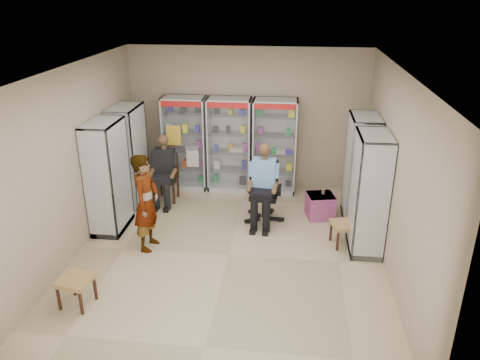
# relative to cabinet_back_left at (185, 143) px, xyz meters

# --- Properties ---
(floor) EXTENTS (6.00, 6.00, 0.00)m
(floor) POSITION_rel_cabinet_back_left_xyz_m (1.30, -2.73, -1.00)
(floor) COLOR #C5AF89
(floor) RESTS_ON ground
(room_shell) EXTENTS (5.02, 6.02, 3.01)m
(room_shell) POSITION_rel_cabinet_back_left_xyz_m (1.30, -2.73, 0.97)
(room_shell) COLOR tan
(room_shell) RESTS_ON ground
(cabinet_back_left) EXTENTS (0.90, 0.50, 2.00)m
(cabinet_back_left) POSITION_rel_cabinet_back_left_xyz_m (0.00, 0.00, 0.00)
(cabinet_back_left) COLOR silver
(cabinet_back_left) RESTS_ON floor
(cabinet_back_mid) EXTENTS (0.90, 0.50, 2.00)m
(cabinet_back_mid) POSITION_rel_cabinet_back_left_xyz_m (0.95, 0.00, 0.00)
(cabinet_back_mid) COLOR #ACAFB4
(cabinet_back_mid) RESTS_ON floor
(cabinet_back_right) EXTENTS (0.90, 0.50, 2.00)m
(cabinet_back_right) POSITION_rel_cabinet_back_left_xyz_m (1.90, 0.00, 0.00)
(cabinet_back_right) COLOR #B0B2B8
(cabinet_back_right) RESTS_ON floor
(cabinet_right_far) EXTENTS (0.90, 0.50, 2.00)m
(cabinet_right_far) POSITION_rel_cabinet_back_left_xyz_m (3.53, -1.13, 0.00)
(cabinet_right_far) COLOR #ABAEB2
(cabinet_right_far) RESTS_ON floor
(cabinet_right_near) EXTENTS (0.90, 0.50, 2.00)m
(cabinet_right_near) POSITION_rel_cabinet_back_left_xyz_m (3.53, -2.23, 0.00)
(cabinet_right_near) COLOR #A2A5A9
(cabinet_right_near) RESTS_ON floor
(cabinet_left_far) EXTENTS (0.90, 0.50, 2.00)m
(cabinet_left_far) POSITION_rel_cabinet_back_left_xyz_m (-0.93, -0.93, 0.00)
(cabinet_left_far) COLOR #9EA1A4
(cabinet_left_far) RESTS_ON floor
(cabinet_left_near) EXTENTS (0.90, 0.50, 2.00)m
(cabinet_left_near) POSITION_rel_cabinet_back_left_xyz_m (-0.93, -2.03, 0.00)
(cabinet_left_near) COLOR silver
(cabinet_left_near) RESTS_ON floor
(wooden_chair) EXTENTS (0.42, 0.42, 0.94)m
(wooden_chair) POSITION_rel_cabinet_back_left_xyz_m (-0.25, -0.73, -0.53)
(wooden_chair) COLOR black
(wooden_chair) RESTS_ON floor
(seated_customer) EXTENTS (0.44, 0.60, 1.34)m
(seated_customer) POSITION_rel_cabinet_back_left_xyz_m (-0.25, -0.78, -0.33)
(seated_customer) COLOR black
(seated_customer) RESTS_ON floor
(office_chair) EXTENTS (0.67, 0.67, 1.14)m
(office_chair) POSITION_rel_cabinet_back_left_xyz_m (1.79, -1.41, -0.43)
(office_chair) COLOR black
(office_chair) RESTS_ON floor
(seated_shopkeeper) EXTENTS (0.53, 0.70, 1.45)m
(seated_shopkeeper) POSITION_rel_cabinet_back_left_xyz_m (1.79, -1.46, -0.28)
(seated_shopkeeper) COLOR #7AA4F2
(seated_shopkeeper) RESTS_ON floor
(pink_trunk) EXTENTS (0.57, 0.56, 0.46)m
(pink_trunk) POSITION_rel_cabinet_back_left_xyz_m (2.85, -1.16, -0.77)
(pink_trunk) COLOR #AF468A
(pink_trunk) RESTS_ON floor
(tea_glass) EXTENTS (0.07, 0.07, 0.10)m
(tea_glass) POSITION_rel_cabinet_back_left_xyz_m (2.89, -1.10, -0.48)
(tea_glass) COLOR #5A1D07
(tea_glass) RESTS_ON pink_trunk
(woven_stool_a) EXTENTS (0.51, 0.51, 0.41)m
(woven_stool_a) POSITION_rel_cabinet_back_left_xyz_m (3.20, -2.16, -0.79)
(woven_stool_a) COLOR #95683F
(woven_stool_a) RESTS_ON floor
(woven_stool_b) EXTENTS (0.49, 0.49, 0.43)m
(woven_stool_b) POSITION_rel_cabinet_back_left_xyz_m (-0.60, -4.25, -0.78)
(woven_stool_b) COLOR #A87B46
(woven_stool_b) RESTS_ON floor
(standing_man) EXTENTS (0.46, 0.64, 1.66)m
(standing_man) POSITION_rel_cabinet_back_left_xyz_m (-0.07, -2.62, -0.17)
(standing_man) COLOR gray
(standing_man) RESTS_ON floor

